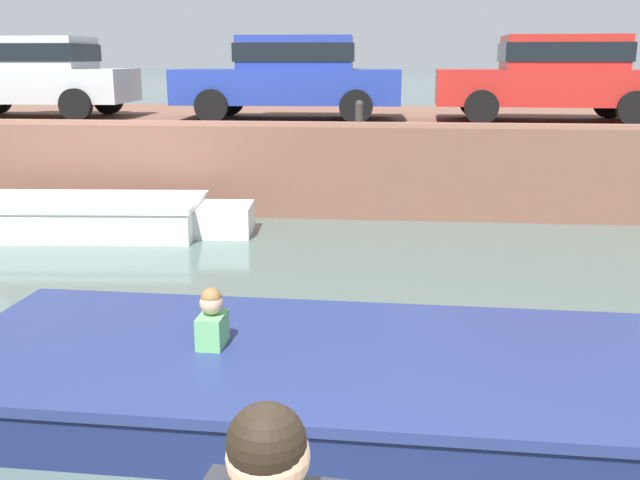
# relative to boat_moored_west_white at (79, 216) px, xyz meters

# --- Properties ---
(ground_plane) EXTENTS (400.00, 400.00, 0.00)m
(ground_plane) POSITION_rel_boat_moored_west_white_xyz_m (4.70, -3.60, -0.28)
(ground_plane) COLOR #4C605B
(far_quay_wall) EXTENTS (60.00, 6.00, 1.59)m
(far_quay_wall) POSITION_rel_boat_moored_west_white_xyz_m (4.70, 4.38, 0.52)
(far_quay_wall) COLOR brown
(far_quay_wall) RESTS_ON ground
(far_wall_coping) EXTENTS (60.00, 0.24, 0.08)m
(far_wall_coping) POSITION_rel_boat_moored_west_white_xyz_m (4.70, 1.50, 1.35)
(far_wall_coping) COLOR #925F4C
(far_wall_coping) RESTS_ON far_quay_wall
(boat_moored_west_white) EXTENTS (5.22, 1.98, 0.56)m
(boat_moored_west_white) POSITION_rel_boat_moored_west_white_xyz_m (0.00, 0.00, 0.00)
(boat_moored_west_white) COLOR white
(boat_moored_west_white) RESTS_ON ground
(motorboat_passing) EXTENTS (7.38, 2.60, 0.96)m
(motorboat_passing) POSITION_rel_boat_moored_west_white_xyz_m (4.13, -5.47, -0.04)
(motorboat_passing) COLOR navy
(motorboat_passing) RESTS_ON ground
(car_leftmost_silver) EXTENTS (3.93, 2.04, 1.54)m
(car_leftmost_silver) POSITION_rel_boat_moored_west_white_xyz_m (-2.06, 3.02, 2.16)
(car_leftmost_silver) COLOR #B7BABC
(car_leftmost_silver) RESTS_ON far_quay_wall
(car_left_inner_blue) EXTENTS (4.27, 2.08, 1.54)m
(car_left_inner_blue) POSITION_rel_boat_moored_west_white_xyz_m (3.03, 3.02, 2.16)
(car_left_inner_blue) COLOR #233893
(car_left_inner_blue) RESTS_ON far_quay_wall
(car_centre_red) EXTENTS (4.22, 2.05, 1.54)m
(car_centre_red) POSITION_rel_boat_moored_west_white_xyz_m (7.90, 3.02, 2.16)
(car_centre_red) COLOR #B2231E
(car_centre_red) RESTS_ON far_quay_wall
(mooring_bollard_mid) EXTENTS (0.15, 0.15, 0.45)m
(mooring_bollard_mid) POSITION_rel_boat_moored_west_white_xyz_m (4.39, 1.63, 1.55)
(mooring_bollard_mid) COLOR #2D2B28
(mooring_bollard_mid) RESTS_ON far_quay_wall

